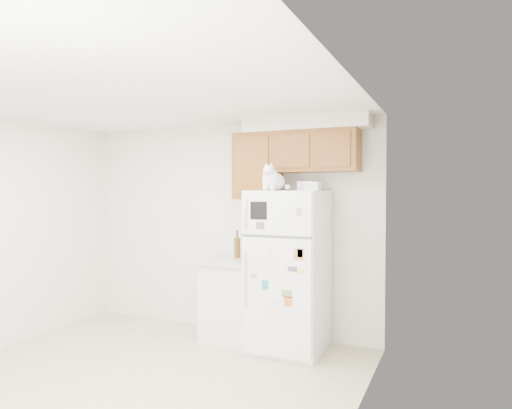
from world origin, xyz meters
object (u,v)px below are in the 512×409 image
Objects in this scene: storage_box_back at (307,186)px; refrigerator at (288,270)px; base_counter at (233,299)px; storage_box_front at (313,186)px; bottle_amber at (237,244)px; cat at (273,180)px; bottle_green at (237,245)px.

refrigerator is at bearing -124.02° from storage_box_back.
base_counter is 1.60m from storage_box_front.
storage_box_front reaches higher than base_counter.
cat is at bearing -33.41° from bottle_amber.
refrigerator reaches higher than base_counter.
base_counter is 1.55m from storage_box_back.
bottle_amber is (-0.97, 0.19, -0.66)m from storage_box_front.
refrigerator is 5.31× the size of bottle_amber.
base_counter is 3.23× the size of bottle_green.
refrigerator is 1.85× the size of base_counter.
cat reaches higher than refrigerator.
refrigerator is 9.44× the size of storage_box_back.
cat is (0.60, -0.29, 1.34)m from base_counter.
storage_box_back is at bearing 53.39° from cat.
cat reaches higher than storage_box_back.
bottle_amber reaches higher than base_counter.
storage_box_front is 1.21m from bottle_green.
cat is 2.25× the size of storage_box_back.
refrigerator reaches higher than bottle_amber.
bottle_amber is at bearing -166.42° from storage_box_back.
base_counter is 0.63m from bottle_amber.
storage_box_back is 0.18m from storage_box_front.
refrigerator is at bearing -14.85° from bottle_amber.
cat reaches higher than bottle_green.
storage_box_back is 0.56× the size of bottle_amber.
bottle_green is (-0.70, 0.20, 0.21)m from refrigerator.
cat is 1.05m from bottle_green.
storage_box_front reaches higher than refrigerator.
bottle_green is 0.03m from bottle_amber.
base_counter is at bearing -84.18° from bottle_green.
storage_box_back reaches higher than bottle_green.
bottle_green is (-0.61, 0.42, -0.74)m from cat.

